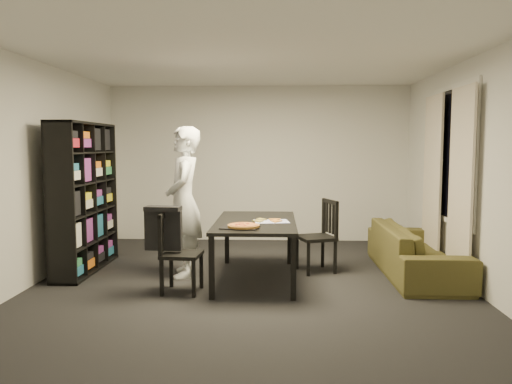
{
  "coord_description": "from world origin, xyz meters",
  "views": [
    {
      "loc": [
        0.31,
        -5.66,
        1.62
      ],
      "look_at": [
        0.06,
        0.34,
        1.05
      ],
      "focal_mm": 35.0,
      "sensor_mm": 36.0,
      "label": 1
    }
  ],
  "objects_px": {
    "bookshelf": "(84,197)",
    "dining_table": "(256,226)",
    "chair_left": "(174,247)",
    "person": "(184,202)",
    "chair_right": "(322,231)",
    "baking_tray": "(240,227)",
    "sofa": "(416,250)",
    "pepperoni_pizza": "(244,226)"
  },
  "relations": [
    {
      "from": "bookshelf",
      "to": "dining_table",
      "type": "height_order",
      "value": "bookshelf"
    },
    {
      "from": "chair_left",
      "to": "person",
      "type": "relative_size",
      "value": 0.48
    },
    {
      "from": "chair_right",
      "to": "baking_tray",
      "type": "relative_size",
      "value": 2.3
    },
    {
      "from": "bookshelf",
      "to": "sofa",
      "type": "height_order",
      "value": "bookshelf"
    },
    {
      "from": "dining_table",
      "to": "sofa",
      "type": "xyz_separation_m",
      "value": [
        1.99,
        0.31,
        -0.35
      ]
    },
    {
      "from": "pepperoni_pizza",
      "to": "sofa",
      "type": "distance_m",
      "value": 2.3
    },
    {
      "from": "bookshelf",
      "to": "chair_left",
      "type": "height_order",
      "value": "bookshelf"
    },
    {
      "from": "bookshelf",
      "to": "person",
      "type": "bearing_deg",
      "value": -9.05
    },
    {
      "from": "bookshelf",
      "to": "person",
      "type": "distance_m",
      "value": 1.34
    },
    {
      "from": "person",
      "to": "sofa",
      "type": "relative_size",
      "value": 0.89
    },
    {
      "from": "chair_left",
      "to": "person",
      "type": "xyz_separation_m",
      "value": [
        -0.02,
        0.7,
        0.42
      ]
    },
    {
      "from": "chair_left",
      "to": "pepperoni_pizza",
      "type": "bearing_deg",
      "value": -82.87
    },
    {
      "from": "chair_right",
      "to": "sofa",
      "type": "height_order",
      "value": "chair_right"
    },
    {
      "from": "dining_table",
      "to": "pepperoni_pizza",
      "type": "height_order",
      "value": "pepperoni_pizza"
    },
    {
      "from": "dining_table",
      "to": "chair_right",
      "type": "bearing_deg",
      "value": 27.42
    },
    {
      "from": "dining_table",
      "to": "person",
      "type": "bearing_deg",
      "value": 170.66
    },
    {
      "from": "person",
      "to": "sofa",
      "type": "bearing_deg",
      "value": 84.07
    },
    {
      "from": "bookshelf",
      "to": "baking_tray",
      "type": "xyz_separation_m",
      "value": [
        2.07,
        -0.86,
        -0.23
      ]
    },
    {
      "from": "chair_right",
      "to": "chair_left",
      "type": "bearing_deg",
      "value": -80.02
    },
    {
      "from": "dining_table",
      "to": "bookshelf",
      "type": "bearing_deg",
      "value": 170.83
    },
    {
      "from": "baking_tray",
      "to": "sofa",
      "type": "height_order",
      "value": "baking_tray"
    },
    {
      "from": "dining_table",
      "to": "baking_tray",
      "type": "bearing_deg",
      "value": -106.52
    },
    {
      "from": "person",
      "to": "sofa",
      "type": "xyz_separation_m",
      "value": [
        2.88,
        0.16,
        -0.62
      ]
    },
    {
      "from": "person",
      "to": "bookshelf",
      "type": "bearing_deg",
      "value": -108.17
    },
    {
      "from": "person",
      "to": "baking_tray",
      "type": "bearing_deg",
      "value": 39.71
    },
    {
      "from": "dining_table",
      "to": "pepperoni_pizza",
      "type": "relative_size",
      "value": 4.88
    },
    {
      "from": "bookshelf",
      "to": "sofa",
      "type": "bearing_deg",
      "value": -0.69
    },
    {
      "from": "bookshelf",
      "to": "person",
      "type": "xyz_separation_m",
      "value": [
        1.32,
        -0.21,
        -0.03
      ]
    },
    {
      "from": "baking_tray",
      "to": "chair_left",
      "type": "bearing_deg",
      "value": -175.93
    },
    {
      "from": "bookshelf",
      "to": "dining_table",
      "type": "xyz_separation_m",
      "value": [
        2.21,
        -0.36,
        -0.3
      ]
    },
    {
      "from": "baking_tray",
      "to": "bookshelf",
      "type": "bearing_deg",
      "value": 157.41
    },
    {
      "from": "chair_left",
      "to": "pepperoni_pizza",
      "type": "distance_m",
      "value": 0.8
    },
    {
      "from": "baking_tray",
      "to": "sofa",
      "type": "distance_m",
      "value": 2.32
    },
    {
      "from": "bookshelf",
      "to": "chair_left",
      "type": "distance_m",
      "value": 1.68
    },
    {
      "from": "dining_table",
      "to": "chair_right",
      "type": "relative_size",
      "value": 1.86
    },
    {
      "from": "bookshelf",
      "to": "chair_left",
      "type": "xyz_separation_m",
      "value": [
        1.34,
        -0.91,
        -0.45
      ]
    },
    {
      "from": "bookshelf",
      "to": "dining_table",
      "type": "relative_size",
      "value": 1.11
    },
    {
      "from": "pepperoni_pizza",
      "to": "sofa",
      "type": "xyz_separation_m",
      "value": [
        2.1,
        0.83,
        -0.43
      ]
    },
    {
      "from": "chair_right",
      "to": "sofa",
      "type": "relative_size",
      "value": 0.44
    },
    {
      "from": "pepperoni_pizza",
      "to": "chair_left",
      "type": "bearing_deg",
      "value": -177.78
    },
    {
      "from": "person",
      "to": "pepperoni_pizza",
      "type": "bearing_deg",
      "value": 40.22
    },
    {
      "from": "chair_right",
      "to": "pepperoni_pizza",
      "type": "height_order",
      "value": "chair_right"
    }
  ]
}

